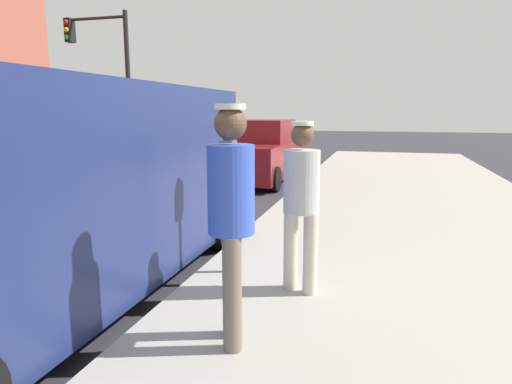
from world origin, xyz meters
TOP-DOWN VIEW (x-y plane):
  - ground_plane at (0.00, 0.00)m, footprint 80.00×80.00m
  - sidewalk_slab at (3.50, 0.00)m, footprint 5.00×32.00m
  - parking_meter_near at (1.35, 0.43)m, footprint 0.14×0.18m
  - pedestrian_in_gray at (2.18, 0.12)m, footprint 0.35×0.34m
  - pedestrian_in_blue at (1.87, -1.00)m, footprint 0.34×0.35m
  - parked_van at (-0.15, -0.42)m, footprint 2.14×5.21m
  - parked_sedan_ahead at (-0.37, 7.89)m, footprint 1.95×4.40m
  - traffic_light_corner at (-6.43, 10.03)m, footprint 2.48×0.42m

SIDE VIEW (x-z plane):
  - ground_plane at x=0.00m, z-range 0.00..0.00m
  - sidewalk_slab at x=3.50m, z-range 0.00..0.15m
  - parked_sedan_ahead at x=-0.37m, z-range -0.08..1.57m
  - pedestrian_in_gray at x=2.18m, z-range 0.27..1.90m
  - parked_van at x=-0.15m, z-range 0.08..2.23m
  - pedestrian_in_blue at x=1.87m, z-range 0.29..2.07m
  - parking_meter_near at x=1.35m, z-range 0.42..1.94m
  - traffic_light_corner at x=-6.43m, z-range 0.92..6.12m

